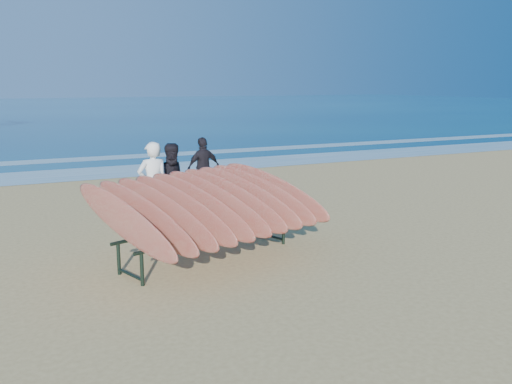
% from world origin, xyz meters
% --- Properties ---
extents(ground, '(120.00, 120.00, 0.00)m').
position_xyz_m(ground, '(0.00, 0.00, 0.00)').
color(ground, tan).
rests_on(ground, ground).
extents(ocean, '(160.00, 160.00, 0.00)m').
position_xyz_m(ocean, '(0.00, 55.00, 0.01)').
color(ocean, navy).
rests_on(ocean, ground).
extents(foam_near, '(160.00, 160.00, 0.00)m').
position_xyz_m(foam_near, '(0.00, 10.00, 0.01)').
color(foam_near, white).
rests_on(foam_near, ground).
extents(foam_far, '(160.00, 160.00, 0.00)m').
position_xyz_m(foam_far, '(0.00, 13.50, 0.01)').
color(foam_far, white).
rests_on(foam_far, ground).
extents(surfboard_rack, '(3.90, 3.65, 1.50)m').
position_xyz_m(surfboard_rack, '(-1.08, 0.36, 0.92)').
color(surfboard_rack, black).
rests_on(surfboard_rack, ground).
extents(person_white, '(0.65, 0.45, 1.72)m').
position_xyz_m(person_white, '(-1.37, 2.78, 0.86)').
color(person_white, white).
rests_on(person_white, ground).
extents(person_dark_a, '(0.82, 0.65, 1.63)m').
position_xyz_m(person_dark_a, '(-0.83, 3.11, 0.82)').
color(person_dark_a, black).
rests_on(person_dark_a, ground).
extents(person_dark_b, '(0.96, 0.53, 1.55)m').
position_xyz_m(person_dark_b, '(0.44, 4.87, 0.77)').
color(person_dark_b, black).
rests_on(person_dark_b, ground).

